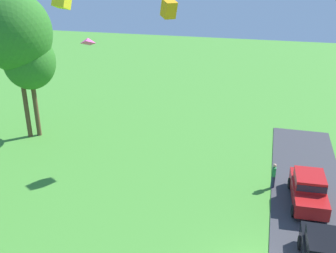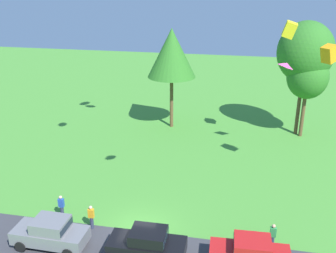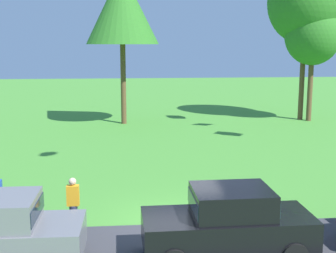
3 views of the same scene
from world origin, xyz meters
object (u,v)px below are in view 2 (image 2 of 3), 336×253
(tree_lone_near, at_px, (172,53))
(person_watching_sky, at_px, (273,236))
(car_sedan_far_end, at_px, (250,253))
(tree_left_of_center, at_px, (308,77))
(car_sedan_by_flagpole, at_px, (147,243))
(kite_box_low_drifter, at_px, (329,54))
(car_sedan_near_entrance, at_px, (51,232))
(kite_box_topmost, at_px, (290,30))
(tree_center_back, at_px, (305,52))
(kite_diamond_high_left, at_px, (287,65))
(person_beside_suv, at_px, (62,207))
(person_on_lawn, at_px, (91,217))

(tree_lone_near, bearing_deg, person_watching_sky, -62.54)
(car_sedan_far_end, relative_size, tree_left_of_center, 0.54)
(car_sedan_by_flagpole, height_order, car_sedan_far_end, same)
(kite_box_low_drifter, bearing_deg, car_sedan_near_entrance, -148.05)
(tree_left_of_center, bearing_deg, kite_box_topmost, -118.54)
(car_sedan_by_flagpole, xyz_separation_m, kite_box_topmost, (7.99, 16.20, 10.01))
(car_sedan_by_flagpole, height_order, kite_box_low_drifter, kite_box_low_drifter)
(car_sedan_near_entrance, distance_m, tree_center_back, 27.92)
(tree_lone_near, bearing_deg, car_sedan_far_end, -67.80)
(car_sedan_far_end, height_order, kite_box_low_drifter, kite_box_low_drifter)
(car_sedan_far_end, xyz_separation_m, kite_diamond_high_left, (2.20, 14.30, 7.44))
(car_sedan_near_entrance, bearing_deg, kite_box_low_drifter, 31.95)
(tree_lone_near, xyz_separation_m, tree_left_of_center, (13.28, -0.02, -1.78))
(person_beside_suv, distance_m, kite_diamond_high_left, 20.22)
(person_watching_sky, xyz_separation_m, tree_center_back, (3.17, 19.24, 7.46))
(tree_lone_near, bearing_deg, kite_box_low_drifter, -41.05)
(tree_left_of_center, bearing_deg, car_sedan_far_end, -103.24)
(tree_center_back, bearing_deg, tree_lone_near, -177.47)
(car_sedan_by_flagpole, distance_m, person_watching_sky, 7.37)
(person_watching_sky, xyz_separation_m, kite_box_topmost, (0.99, 13.90, 10.18))
(person_on_lawn, bearing_deg, car_sedan_by_flagpole, -25.61)
(tree_lone_near, bearing_deg, person_beside_suv, -102.01)
(car_sedan_by_flagpole, height_order, person_watching_sky, car_sedan_by_flagpole)
(car_sedan_near_entrance, height_order, person_on_lawn, car_sedan_near_entrance)
(car_sedan_far_end, relative_size, kite_box_low_drifter, 4.11)
(car_sedan_by_flagpole, height_order, person_beside_suv, car_sedan_by_flagpole)
(car_sedan_by_flagpole, relative_size, kite_diamond_high_left, 4.16)
(tree_center_back, distance_m, kite_box_topmost, 6.38)
(car_sedan_near_entrance, bearing_deg, person_beside_suv, 103.72)
(person_beside_suv, xyz_separation_m, person_on_lawn, (2.39, -0.75, 0.00))
(person_watching_sky, bearing_deg, tree_center_back, 80.63)
(car_sedan_far_end, height_order, person_watching_sky, car_sedan_far_end)
(car_sedan_near_entrance, xyz_separation_m, kite_box_topmost, (13.87, 16.31, 10.01))
(person_on_lawn, height_order, tree_lone_near, tree_lone_near)
(person_watching_sky, distance_m, kite_box_topmost, 17.26)
(tree_lone_near, height_order, kite_box_topmost, kite_box_topmost)
(tree_left_of_center, xyz_separation_m, kite_box_low_drifter, (-0.49, -11.11, 4.25))
(person_on_lawn, xyz_separation_m, person_watching_sky, (11.18, 0.29, 0.00))
(car_sedan_far_end, bearing_deg, kite_box_low_drifter, 65.40)
(kite_box_low_drifter, bearing_deg, kite_box_topmost, 108.18)
(person_beside_suv, distance_m, kite_box_topmost, 22.28)
(tree_center_back, xyz_separation_m, kite_box_topmost, (-2.18, -5.34, 2.72))
(tree_center_back, bearing_deg, car_sedan_far_end, -101.85)
(person_watching_sky, xyz_separation_m, kite_diamond_high_left, (0.93, 12.33, 7.60))
(tree_center_back, bearing_deg, person_watching_sky, -99.37)
(tree_lone_near, distance_m, kite_box_topmost, 12.13)
(car_sedan_near_entrance, relative_size, person_watching_sky, 2.59)
(car_sedan_far_end, bearing_deg, car_sedan_near_entrance, -177.83)
(person_beside_suv, distance_m, tree_lone_near, 19.89)
(kite_box_low_drifter, bearing_deg, tree_left_of_center, 87.45)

